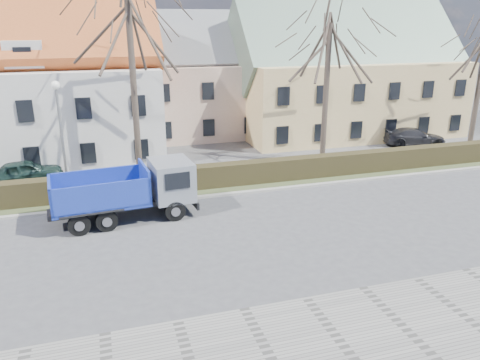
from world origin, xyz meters
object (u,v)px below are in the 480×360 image
object	(u,v)px
streetlight	(62,140)
parked_car_b	(415,137)
dump_truck	(119,193)
cart_frame	(133,203)
parked_car_a	(26,172)

from	to	relation	value
streetlight	parked_car_b	distance (m)	25.41
dump_truck	cart_frame	size ratio (longest dim) A/B	9.36
streetlight	cart_frame	distance (m)	5.22
parked_car_a	streetlight	bearing A→B (deg)	-152.46
cart_frame	parked_car_a	world-z (taller)	parked_car_a
streetlight	parked_car_a	world-z (taller)	streetlight
dump_truck	parked_car_b	xyz separation A→B (m)	(22.42, 8.10, -0.72)
dump_truck	streetlight	size ratio (longest dim) A/B	1.10
dump_truck	streetlight	bearing A→B (deg)	116.40
streetlight	parked_car_a	size ratio (longest dim) A/B	1.54
dump_truck	streetlight	distance (m)	5.20
dump_truck	parked_car_a	distance (m)	8.78
parked_car_b	parked_car_a	bearing A→B (deg)	110.08
parked_car_a	parked_car_b	distance (m)	27.45
cart_frame	parked_car_a	xyz separation A→B (m)	(-5.64, 6.04, 0.36)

